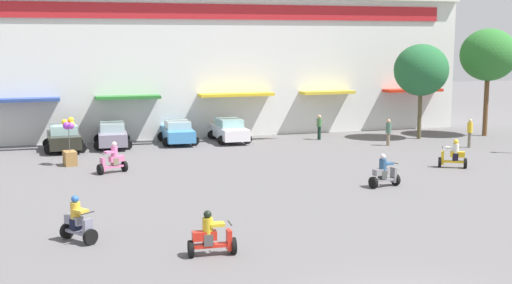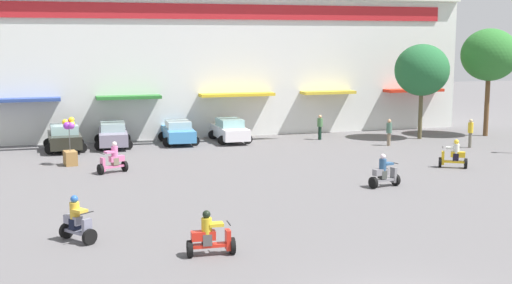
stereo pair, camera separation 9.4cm
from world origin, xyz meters
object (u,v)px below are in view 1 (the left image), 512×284
at_px(balloon_vendor_cart, 69,146).
at_px(plaza_tree_3, 488,55).
at_px(scooter_rider_1, 78,223).
at_px(scooter_rider_4, 113,160).
at_px(plaza_tree_1, 421,70).
at_px(parked_car_3, 229,130).
at_px(scooter_rider_5, 453,156).
at_px(parked_car_2, 178,132).
at_px(parked_car_0, 64,138).
at_px(pedestrian_0, 319,125).
at_px(pedestrian_2, 388,131).
at_px(scooter_rider_0, 211,237).
at_px(parked_car_1, 112,134).
at_px(pedestrian_1, 470,131).
at_px(scooter_rider_3, 384,173).

bearing_deg(balloon_vendor_cart, plaza_tree_3, 6.29).
distance_m(scooter_rider_1, scooter_rider_4, 11.43).
xyz_separation_m(scooter_rider_4, balloon_vendor_cart, (-1.97, 2.72, 0.40)).
distance_m(plaza_tree_1, parked_car_3, 13.15).
xyz_separation_m(parked_car_3, scooter_rider_1, (-10.22, -19.51, -0.12)).
distance_m(parked_car_3, balloon_vendor_cart, 11.51).
bearing_deg(scooter_rider_5, plaza_tree_3, 47.57).
bearing_deg(parked_car_2, plaza_tree_3, -7.50).
distance_m(parked_car_0, parked_car_2, 6.99).
bearing_deg(pedestrian_0, pedestrian_2, -48.35).
relative_size(parked_car_3, balloon_vendor_cart, 1.67).
xyz_separation_m(parked_car_0, pedestrian_0, (16.12, -0.35, 0.17)).
bearing_deg(scooter_rider_1, scooter_rider_0, -34.99).
distance_m(scooter_rider_1, pedestrian_2, 24.41).
relative_size(scooter_rider_1, scooter_rider_5, 1.03).
bearing_deg(pedestrian_2, parked_car_2, 159.25).
xyz_separation_m(scooter_rider_0, balloon_vendor_cart, (-3.68, 16.63, 0.45)).
relative_size(parked_car_1, balloon_vendor_cart, 1.81).
relative_size(plaza_tree_3, parked_car_2, 1.78).
xyz_separation_m(scooter_rider_0, scooter_rider_1, (-3.82, 2.68, 0.05)).
distance_m(parked_car_1, pedestrian_1, 21.81).
height_order(scooter_rider_5, pedestrian_1, pedestrian_1).
bearing_deg(scooter_rider_5, pedestrian_2, 87.83).
relative_size(parked_car_2, scooter_rider_5, 2.75).
xyz_separation_m(scooter_rider_3, balloon_vendor_cart, (-13.29, 9.48, 0.41)).
distance_m(parked_car_0, scooter_rider_0, 21.94).
xyz_separation_m(plaza_tree_1, parked_car_2, (-15.67, 2.66, -3.79)).
bearing_deg(scooter_rider_0, scooter_rider_4, 97.00).
bearing_deg(scooter_rider_4, pedestrian_1, 4.38).
distance_m(plaza_tree_3, parked_car_3, 18.18).
distance_m(scooter_rider_0, balloon_vendor_cart, 17.04).
height_order(parked_car_0, scooter_rider_4, scooter_rider_4).
distance_m(scooter_rider_3, scooter_rider_5, 6.31).
bearing_deg(plaza_tree_1, pedestrian_0, 166.72).
bearing_deg(parked_car_3, scooter_rider_5, -53.93).
bearing_deg(parked_car_2, parked_car_1, -178.19).
height_order(parked_car_1, pedestrian_1, pedestrian_1).
bearing_deg(scooter_rider_4, parked_car_2, 60.54).
bearing_deg(scooter_rider_5, parked_car_3, 126.07).
xyz_separation_m(parked_car_2, scooter_rider_4, (-4.78, -8.47, -0.10)).
distance_m(scooter_rider_4, scooter_rider_5, 17.24).
distance_m(plaza_tree_1, parked_car_2, 16.34).
relative_size(plaza_tree_1, scooter_rider_4, 4.00).
bearing_deg(balloon_vendor_cart, scooter_rider_1, -90.58).
relative_size(plaza_tree_1, parked_car_1, 1.36).
bearing_deg(pedestrian_0, plaza_tree_1, -13.28).
bearing_deg(pedestrian_0, parked_car_2, 173.01).
bearing_deg(scooter_rider_3, parked_car_1, 125.07).
bearing_deg(parked_car_1, balloon_vendor_cart, -115.54).
bearing_deg(parked_car_3, pedestrian_0, -9.01).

